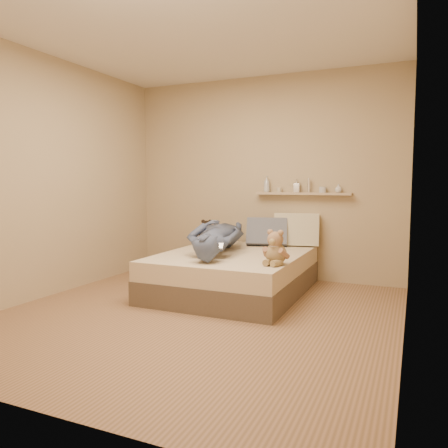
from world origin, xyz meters
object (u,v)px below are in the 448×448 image
at_px(game_console, 214,246).
at_px(wall_shelf, 302,194).
at_px(person, 216,236).
at_px(teddy_bear, 275,250).
at_px(bed, 234,273).
at_px(pillow_grey, 267,232).
at_px(pillow_cream, 297,230).
at_px(dark_plush, 207,233).

relative_size(game_console, wall_shelf, 0.16).
bearing_deg(person, teddy_bear, 136.48).
bearing_deg(game_console, bed, 92.53).
bearing_deg(teddy_bear, game_console, -172.37).
height_order(pillow_grey, wall_shelf, wall_shelf).
xyz_separation_m(teddy_bear, pillow_cream, (-0.13, 1.33, 0.06)).
bearing_deg(dark_plush, game_console, -60.80).
relative_size(person, wall_shelf, 1.30).
relative_size(pillow_grey, wall_shelf, 0.42).
distance_m(bed, dark_plush, 0.94).
xyz_separation_m(game_console, teddy_bear, (0.61, 0.08, -0.02)).
relative_size(game_console, person, 0.12).
bearing_deg(teddy_bear, wall_shelf, 93.39).
relative_size(dark_plush, pillow_grey, 0.62).
height_order(game_console, wall_shelf, wall_shelf).
distance_m(teddy_bear, wall_shelf, 1.50).
distance_m(teddy_bear, dark_plush, 1.67).
distance_m(person, wall_shelf, 1.30).
xyz_separation_m(bed, teddy_bear, (0.63, -0.50, 0.37)).
height_order(teddy_bear, dark_plush, teddy_bear).
height_order(pillow_grey, person, person).
distance_m(game_console, pillow_grey, 1.28).
height_order(person, wall_shelf, wall_shelf).
xyz_separation_m(game_console, person, (-0.22, 0.54, 0.03)).
bearing_deg(game_console, dark_plush, 119.20).
bearing_deg(teddy_bear, dark_plush, 139.13).
xyz_separation_m(teddy_bear, wall_shelf, (-0.08, 1.41, 0.51)).
bearing_deg(dark_plush, teddy_bear, -40.87).
distance_m(game_console, wall_shelf, 1.65).
distance_m(bed, pillow_grey, 0.81).
bearing_deg(person, pillow_grey, -130.87).
bearing_deg(wall_shelf, person, -128.14).
xyz_separation_m(teddy_bear, dark_plush, (-1.27, 1.09, -0.01)).
bearing_deg(bed, teddy_bear, -38.16).
height_order(bed, teddy_bear, teddy_bear).
xyz_separation_m(bed, wall_shelf, (0.55, 0.91, 0.88)).
bearing_deg(dark_plush, pillow_cream, 11.61).
bearing_deg(pillow_grey, person, -116.04).
distance_m(bed, person, 0.46).
bearing_deg(bed, pillow_cream, 58.84).
bearing_deg(person, game_console, 97.76).
distance_m(bed, wall_shelf, 1.38).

